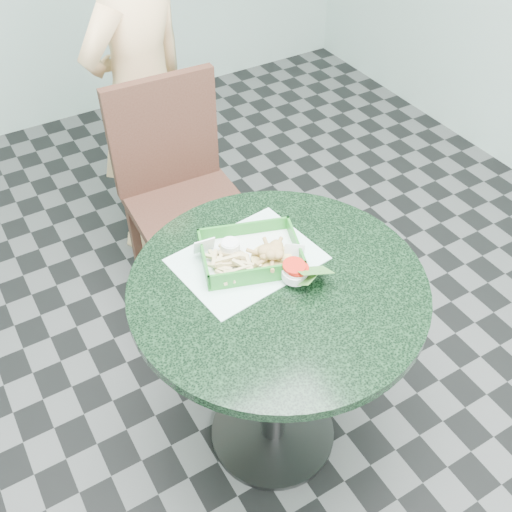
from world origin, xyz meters
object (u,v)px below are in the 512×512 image
cafe_table (276,328)px  sauce_ramekin (231,255)px  crab_sandwich (273,254)px  food_basket (250,261)px  diner_person (142,95)px  dining_chair (180,183)px

cafe_table → sauce_ramekin: sauce_ramekin is taller
crab_sandwich → sauce_ramekin: size_ratio=2.09×
food_basket → diner_person: bearing=83.2°
dining_chair → sauce_ramekin: dining_chair is taller
dining_chair → food_basket: bearing=-95.2°
sauce_ramekin → cafe_table: bearing=-61.0°
diner_person → food_basket: diner_person is taller
dining_chair → sauce_ramekin: bearing=-99.5°
crab_sandwich → sauce_ramekin: (-0.10, 0.05, -0.00)m
dining_chair → sauce_ramekin: 0.78m
dining_chair → crab_sandwich: size_ratio=8.31×
food_basket → crab_sandwich: size_ratio=2.39×
cafe_table → crab_sandwich: crab_sandwich is taller
crab_sandwich → dining_chair: bearing=86.0°
crab_sandwich → diner_person: bearing=86.0°
cafe_table → sauce_ramekin: size_ratio=15.21×
dining_chair → diner_person: bearing=89.1°
cafe_table → dining_chair: dining_chair is taller
cafe_table → diner_person: size_ratio=0.55×
dining_chair → cafe_table: bearing=-92.8°
food_basket → dining_chair: bearing=81.8°
cafe_table → diner_person: 1.22m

